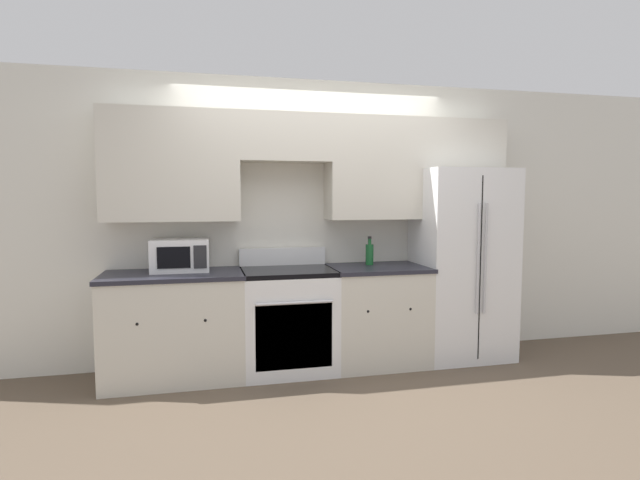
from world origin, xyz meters
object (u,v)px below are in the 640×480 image
object	(u,v)px
oven_range	(288,319)
bottle	(370,254)
refrigerator	(459,263)
microwave	(180,255)

from	to	relation	value
oven_range	bottle	world-z (taller)	bottle
oven_range	bottle	size ratio (longest dim) A/B	4.02
bottle	refrigerator	bearing A→B (deg)	-2.91
refrigerator	bottle	distance (m)	0.89
oven_range	refrigerator	xyz separation A→B (m)	(1.68, 0.07, 0.44)
refrigerator	microwave	distance (m)	2.59
bottle	oven_range	bearing A→B (deg)	-171.35
refrigerator	oven_range	bearing A→B (deg)	-177.44
microwave	bottle	bearing A→B (deg)	0.24
oven_range	bottle	xyz separation A→B (m)	(0.79, 0.12, 0.55)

